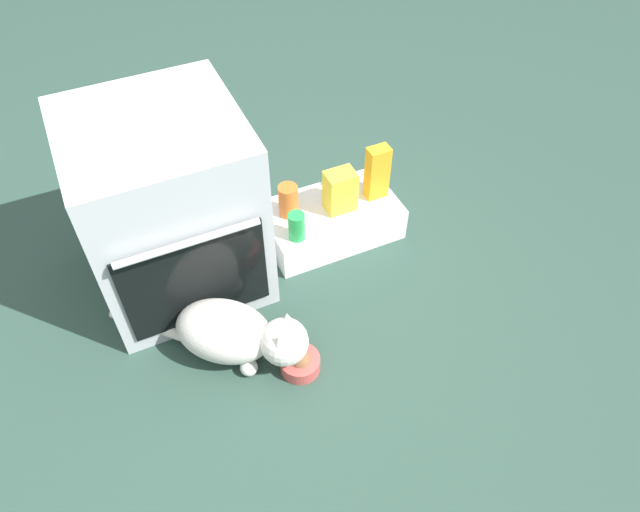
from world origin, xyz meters
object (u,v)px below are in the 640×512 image
at_px(snack_bag, 340,191).
at_px(pantry_cabinet, 331,220).
at_px(cat, 235,334).
at_px(sauce_jar, 288,201).
at_px(oven, 169,208).
at_px(juice_carton, 377,172).
at_px(food_bowl, 300,363).
at_px(soda_can, 297,226).

bearing_deg(snack_bag, pantry_cabinet, 152.03).
distance_m(cat, sauce_jar, 0.61).
bearing_deg(pantry_cabinet, cat, -143.45).
bearing_deg(snack_bag, oven, 175.33).
relative_size(snack_bag, juice_carton, 0.75).
xyz_separation_m(oven, sauce_jar, (0.46, 0.00, -0.14)).
height_order(cat, sauce_jar, sauce_jar).
height_order(snack_bag, sauce_jar, snack_bag).
height_order(oven, snack_bag, oven).
height_order(oven, cat, oven).
relative_size(food_bowl, snack_bag, 0.79).
relative_size(snack_bag, soda_can, 1.50).
height_order(pantry_cabinet, cat, cat).
distance_m(oven, juice_carton, 0.84).
height_order(pantry_cabinet, food_bowl, pantry_cabinet).
bearing_deg(soda_can, oven, 162.46).
distance_m(sauce_jar, juice_carton, 0.38).
relative_size(oven, sauce_jar, 5.18).
bearing_deg(snack_bag, sauce_jar, 164.86).
height_order(pantry_cabinet, juice_carton, juice_carton).
xyz_separation_m(food_bowl, juice_carton, (0.59, 0.56, 0.24)).
bearing_deg(soda_can, cat, -139.30).
relative_size(cat, sauce_jar, 4.36).
bearing_deg(oven, sauce_jar, 0.09).
xyz_separation_m(oven, juice_carton, (0.84, -0.05, -0.09)).
relative_size(pantry_cabinet, juice_carton, 2.32).
bearing_deg(food_bowl, sauce_jar, 70.41).
xyz_separation_m(pantry_cabinet, cat, (-0.57, -0.42, 0.05)).
bearing_deg(snack_bag, soda_can, -159.65).
bearing_deg(sauce_jar, pantry_cabinet, -12.56).
bearing_deg(pantry_cabinet, sauce_jar, 167.44).
height_order(pantry_cabinet, soda_can, soda_can).
relative_size(oven, soda_can, 6.04).
height_order(cat, snack_bag, snack_bag).
relative_size(cat, snack_bag, 3.39).
bearing_deg(soda_can, snack_bag, 20.35).
distance_m(food_bowl, cat, 0.25).
xyz_separation_m(pantry_cabinet, juice_carton, (0.20, -0.01, 0.20)).
xyz_separation_m(sauce_jar, juice_carton, (0.37, -0.05, 0.05)).
bearing_deg(juice_carton, oven, 176.87).
bearing_deg(pantry_cabinet, soda_can, -152.69).
distance_m(juice_carton, soda_can, 0.41).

